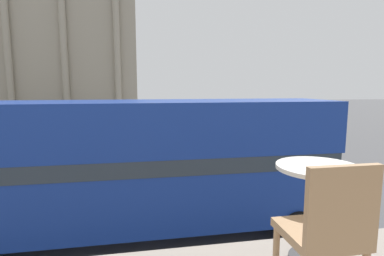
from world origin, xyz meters
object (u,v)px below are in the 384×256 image
double_decker_bus (147,163)px  cafe_dining_table (317,192)px  traffic_light_mid (141,119)px  car_black (194,147)px  cafe_chair_0 (327,231)px  pedestrian_blue (221,124)px  plaza_building_left (49,48)px  car_maroon (98,145)px  pedestrian_red (231,163)px  pedestrian_white (86,121)px  traffic_light_near (267,136)px

double_decker_bus → cafe_dining_table: bearing=-84.9°
traffic_light_mid → car_black: size_ratio=0.91×
cafe_chair_0 → pedestrian_blue: (7.37, 28.03, -2.92)m
double_decker_bus → plaza_building_left: plaza_building_left is taller
cafe_dining_table → traffic_light_mid: bearing=93.5°
cafe_dining_table → car_black: (2.33, 17.12, -3.15)m
car_maroon → pedestrian_red: bearing=155.5°
cafe_chair_0 → pedestrian_blue: bearing=80.1°
plaza_building_left → pedestrian_blue: size_ratio=17.06×
pedestrian_blue → cafe_dining_table: bearing=-93.1°
traffic_light_mid → pedestrian_white: bearing=113.4°
traffic_light_near → pedestrian_red: traffic_light_near is taller
cafe_dining_table → car_maroon: size_ratio=0.17×
traffic_light_near → pedestrian_red: size_ratio=2.27×
pedestrian_white → cafe_chair_0: bearing=-4.5°
traffic_light_mid → traffic_light_near: bearing=-59.1°
plaza_building_left → cafe_dining_table: bearing=-73.3°
cafe_dining_table → traffic_light_near: 10.58m
traffic_light_mid → cafe_chair_0: bearing=-87.5°
double_decker_bus → pedestrian_white: (-5.75, 24.49, -1.31)m
traffic_light_near → traffic_light_mid: traffic_light_near is taller
pedestrian_red → cafe_dining_table: bearing=130.5°
car_black → car_maroon: bearing=-83.8°
car_black → car_maroon: (-6.35, 2.05, 0.00)m
traffic_light_near → pedestrian_white: size_ratio=2.23×
traffic_light_near → car_maroon: (-8.06, 9.47, -1.89)m
double_decker_bus → pedestrian_blue: double_decker_bus is taller
double_decker_bus → traffic_light_near: (5.09, 2.71, 0.25)m
cafe_chair_0 → pedestrian_white: size_ratio=0.51×
cafe_dining_table → car_maroon: 19.84m
cafe_chair_0 → pedestrian_blue: cafe_chair_0 is taller
traffic_light_near → pedestrian_red: 2.55m
plaza_building_left → pedestrian_blue: 31.65m
cafe_chair_0 → car_black: cafe_chair_0 is taller
traffic_light_near → plaza_building_left: bearing=115.7°
pedestrian_white → plaza_building_left: bearing=-171.4°
traffic_light_near → car_maroon: bearing=130.4°
cafe_chair_0 → pedestrian_white: bearing=106.4°
pedestrian_blue → double_decker_bus: bearing=-100.3°
double_decker_bus → traffic_light_mid: double_decker_bus is taller
car_maroon → car_black: bearing=-174.7°
double_decker_bus → traffic_light_near: double_decker_bus is taller
car_black → plaza_building_left: bearing=-127.6°
plaza_building_left → pedestrian_red: 42.08m
traffic_light_mid → pedestrian_blue: 12.43m
double_decker_bus → car_black: 10.81m
double_decker_bus → pedestrian_red: double_decker_bus is taller
cafe_chair_0 → traffic_light_mid: size_ratio=0.24×
cafe_chair_0 → car_maroon: size_ratio=0.22×
cafe_chair_0 → traffic_light_near: (4.32, 10.22, -1.24)m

